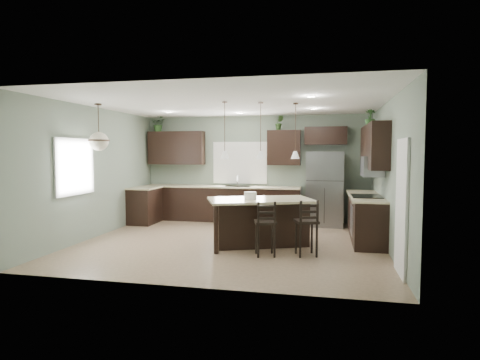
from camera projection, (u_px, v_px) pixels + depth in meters
name	position (u px, v px, depth m)	size (l,w,h in m)	color
ground	(231.00, 242.00, 8.15)	(6.00, 6.00, 0.00)	#9E8466
pantry_door	(402.00, 207.00, 5.95)	(0.04, 0.82, 2.04)	white
window_back	(240.00, 163.00, 10.80)	(1.35, 0.02, 1.00)	white
window_left	(74.00, 167.00, 7.89)	(0.02, 1.10, 1.00)	white
left_return_cabs	(145.00, 206.00, 10.35)	(0.60, 0.90, 0.90)	black
left_return_countertop	(145.00, 188.00, 10.31)	(0.66, 0.96, 0.04)	beige
back_lower_cabs	(221.00, 204.00, 10.69)	(4.20, 0.60, 0.90)	black
back_countertop	(221.00, 187.00, 10.64)	(4.20, 0.66, 0.04)	beige
sink_inset	(238.00, 186.00, 10.54)	(0.70, 0.45, 0.01)	gray
faucet	(237.00, 181.00, 10.50)	(0.02, 0.02, 0.28)	silver
back_upper_left	(177.00, 148.00, 10.98)	(1.55, 0.34, 0.90)	black
back_upper_right	(284.00, 148.00, 10.37)	(0.85, 0.34, 0.90)	black
fridge_header	(326.00, 136.00, 10.13)	(1.05, 0.34, 0.45)	black
right_lower_cabs	(366.00, 218.00, 8.41)	(0.60, 2.35, 0.90)	black
right_countertop	(365.00, 196.00, 8.38)	(0.66, 2.35, 0.04)	beige
cooktop	(366.00, 196.00, 8.11)	(0.58, 0.75, 0.02)	black
wall_oven_front	(351.00, 220.00, 8.21)	(0.01, 0.72, 0.60)	gray
right_upper_cabs	(374.00, 147.00, 8.28)	(0.34, 2.35, 0.90)	black
microwave	(372.00, 166.00, 8.05)	(0.40, 0.75, 0.40)	gray
refrigerator	(325.00, 189.00, 9.96)	(0.90, 0.74, 1.85)	gray
kitchen_island	(260.00, 222.00, 7.86)	(1.99, 1.13, 0.92)	black
serving_dish	(250.00, 195.00, 7.79)	(0.24, 0.24, 0.14)	white
bar_stool_center	(265.00, 228.00, 7.06)	(0.37, 0.37, 0.99)	black
bar_stool_right	(306.00, 228.00, 7.07)	(0.37, 0.37, 1.01)	black
pendant_left	(225.00, 130.00, 7.62)	(0.17, 0.17, 1.10)	white
pendant_center	(261.00, 131.00, 7.74)	(0.17, 0.17, 1.10)	silver
pendant_right	(295.00, 131.00, 7.85)	(0.17, 0.17, 1.10)	silver
chandelier	(99.00, 127.00, 7.96)	(0.42, 0.42, 0.94)	beige
plant_back_left	(159.00, 124.00, 11.01)	(0.38, 0.33, 0.42)	#2B5123
plant_back_right	(279.00, 123.00, 10.32)	(0.21, 0.17, 0.38)	#345625
plant_right_wall	(370.00, 118.00, 8.77)	(0.22, 0.22, 0.38)	#2D5826
room_shell	(231.00, 159.00, 8.04)	(6.00, 6.00, 6.00)	slate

